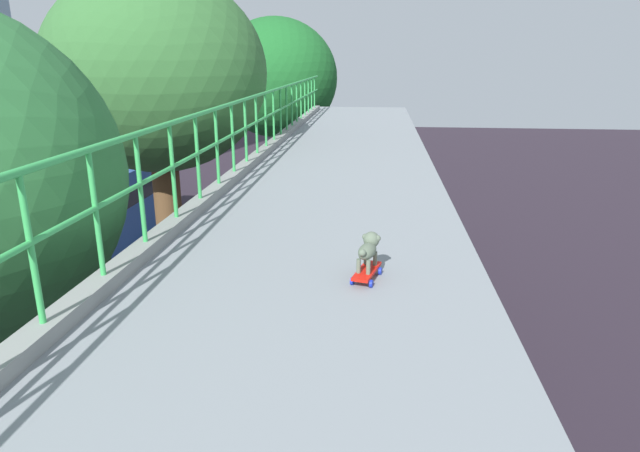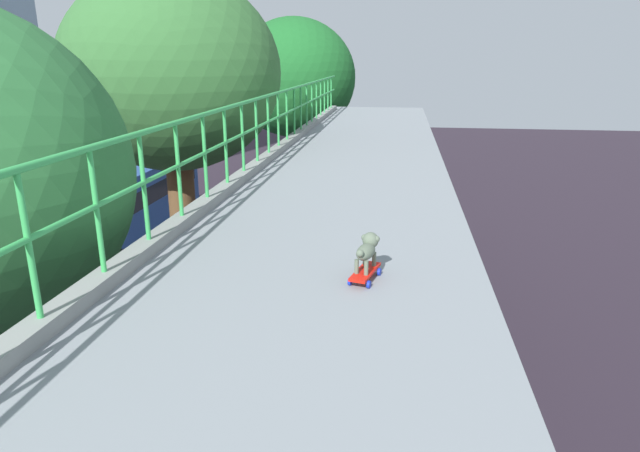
# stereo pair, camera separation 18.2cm
# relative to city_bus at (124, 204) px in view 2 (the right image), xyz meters

# --- Properties ---
(city_bus) EXTENTS (2.51, 10.27, 3.18)m
(city_bus) POSITION_rel_city_bus_xyz_m (0.00, 0.00, 0.00)
(city_bus) COLOR navy
(city_bus) RESTS_ON ground
(roadside_tree_far) EXTENTS (4.62, 4.62, 9.16)m
(roadside_tree_far) POSITION_rel_city_bus_xyz_m (5.86, -8.19, 5.19)
(roadside_tree_far) COLOR brown
(roadside_tree_far) RESTS_ON ground
(roadside_tree_farthest) EXTENTS (5.52, 5.52, 9.12)m
(roadside_tree_farthest) POSITION_rel_city_bus_xyz_m (5.91, 5.38, 4.65)
(roadside_tree_farthest) COLOR #4C3F2F
(roadside_tree_farthest) RESTS_ON ground
(toy_skateboard) EXTENTS (0.27, 0.47, 0.09)m
(toy_skateboard) POSITION_rel_city_bus_xyz_m (10.47, -15.44, 3.90)
(toy_skateboard) COLOR red
(toy_skateboard) RESTS_ON overpass_deck
(small_dog) EXTENTS (0.21, 0.40, 0.29)m
(small_dog) POSITION_rel_city_bus_xyz_m (10.48, -15.39, 4.10)
(small_dog) COLOR #576452
(small_dog) RESTS_ON toy_skateboard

